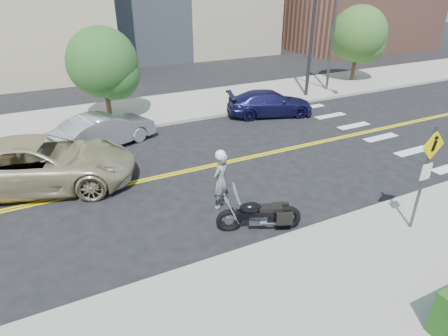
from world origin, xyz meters
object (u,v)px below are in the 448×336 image
object	(u,v)px
parked_car_silver	(104,131)
motorcyclist	(221,179)
parked_car_blue	(270,103)
motorcycle	(260,208)
pedestrian_sign	(426,170)
suv	(40,163)

from	to	relation	value
parked_car_silver	motorcyclist	bearing A→B (deg)	177.92
motorcyclist	parked_car_blue	distance (m)	9.28
motorcyclist	motorcycle	xyz separation A→B (m)	(0.45, -1.54, -0.26)
pedestrian_sign	parked_car_blue	size ratio (longest dim) A/B	0.67
parked_car_silver	parked_car_blue	xyz separation A→B (m)	(8.52, 0.42, -0.08)
motorcycle	motorcyclist	bearing A→B (deg)	128.24
motorcycle	parked_car_blue	xyz separation A→B (m)	(5.76, 8.43, -0.06)
pedestrian_sign	motorcycle	size ratio (longest dim) A/B	1.29
suv	parked_car_blue	xyz separation A→B (m)	(11.06, 3.00, -0.21)
pedestrian_sign	motorcyclist	bearing A→B (deg)	139.96
parked_car_silver	parked_car_blue	size ratio (longest dim) A/B	0.98
pedestrian_sign	motorcyclist	world-z (taller)	pedestrian_sign
motorcyclist	parked_car_blue	xyz separation A→B (m)	(6.22, 6.89, -0.32)
motorcyclist	parked_car_blue	bearing A→B (deg)	-163.34
pedestrian_sign	suv	xyz separation A→B (m)	(-9.08, 7.44, -1.10)
parked_car_silver	parked_car_blue	world-z (taller)	parked_car_silver
pedestrian_sign	motorcycle	xyz separation A→B (m)	(-3.77, 2.01, -1.25)
pedestrian_sign	suv	size ratio (longest dim) A/B	0.48
pedestrian_sign	parked_car_blue	bearing A→B (deg)	79.22
parked_car_blue	pedestrian_sign	bearing A→B (deg)	-173.43
motorcyclist	parked_car_silver	bearing A→B (deg)	-101.64
motorcycle	parked_car_silver	xyz separation A→B (m)	(-2.76, 8.01, 0.02)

